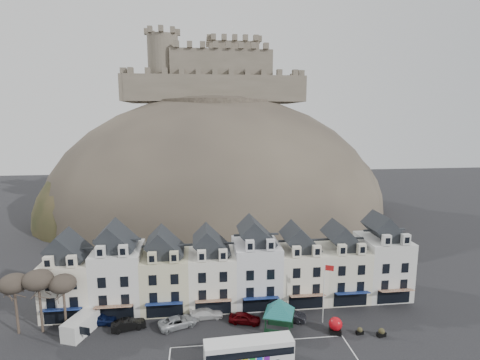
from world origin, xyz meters
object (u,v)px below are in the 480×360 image
Objects in this scene: car_silver at (178,322)px; car_maroon at (245,318)px; car_charcoal at (289,315)px; car_black at (129,324)px; bus at (249,350)px; car_white at (206,313)px; flagpole at (325,289)px; bus_shelter at (279,306)px; white_van at (81,325)px; red_buoy at (335,325)px; car_navy at (100,319)px.

car_silver is 1.18× the size of car_maroon.
car_charcoal is (6.20, 0.00, 0.04)m from car_maroon.
car_black is at bearing 105.75° from car_maroon.
car_silver is at bearing 131.51° from bus.
car_white is 5.55m from car_maroon.
flagpole is at bearing -103.82° from car_white.
car_silver is 1.09× the size of car_charcoal.
car_maroon is 0.92× the size of car_charcoal.
car_silver reaches higher than car_white.
car_silver is at bearing -171.95° from bus_shelter.
car_black is at bearing -168.24° from bus_shelter.
car_charcoal reaches higher than car_white.
white_van is at bearing 93.96° from car_white.
car_silver is 15.29m from car_charcoal.
car_black is at bearing 112.70° from car_charcoal.
flagpole is (-0.73, 2.57, 3.86)m from red_buoy.
car_navy is (-23.97, 4.78, -2.97)m from bus_shelter.
car_maroon is (-4.20, 2.78, -2.98)m from bus_shelter.
red_buoy is 0.47× the size of car_white.
car_black is 0.96× the size of car_white.
bus reaches higher than car_maroon.
car_navy is at bearing 100.79° from car_maroon.
red_buoy is 12.14m from car_maroon.
car_white is at bearing 27.79° from white_van.
bus is 2.39× the size of car_maroon.
car_navy is at bearing 53.21° from car_black.
car_maroon is at bearing 82.62° from bus.
white_van reaches higher than car_maroon.
red_buoy is at bearing -101.89° from car_charcoal.
bus_shelter reaches higher than white_van.
car_white is at bearing 103.63° from car_charcoal.
white_van is (-25.82, 2.78, -2.53)m from bus_shelter.
flagpole is 1.84× the size of car_charcoal.
bus is 1.85× the size of white_van.
bus_shelter is 1.50× the size of car_charcoal.
car_navy is at bearing 169.58° from red_buoy.
flagpole is at bearing -106.75° from car_black.
red_buoy is 0.46× the size of car_charcoal.
white_van is at bearing -165.78° from bus_shelter.
white_van reaches higher than red_buoy.
red_buoy is at bearing 12.77° from bus_shelter.
flagpole reaches higher than bus.
car_black is at bearing 23.13° from white_van.
bus is 13.02m from red_buoy.
car_black is 6.51m from car_silver.
white_van reaches higher than car_navy.
white_van reaches higher than car_charcoal.
car_navy is at bearing 68.28° from white_van.
bus is 22.64m from white_van.
red_buoy is at bearing 14.59° from white_van.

